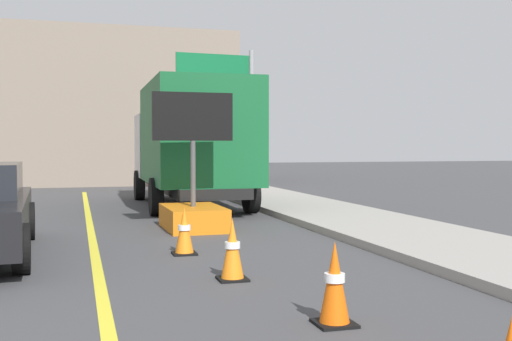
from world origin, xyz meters
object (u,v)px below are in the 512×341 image
Objects in this scene: box_truck at (191,141)px; traffic_cone_far_lane at (232,250)px; highway_guide_sign at (230,95)px; traffic_cone_curbside at (184,231)px; arrow_board_trailer at (193,205)px; traffic_cone_mid_lane at (335,284)px.

traffic_cone_far_lane is at bearing -97.07° from box_truck.
box_truck is 9.41m from traffic_cone_far_lane.
highway_guide_sign is at bearing 76.34° from traffic_cone_far_lane.
arrow_board_trailer is at bearing 76.99° from traffic_cone_curbside.
highway_guide_sign reaches higher than arrow_board_trailer.
highway_guide_sign reaches higher than box_truck.
traffic_cone_curbside is at bearing 99.78° from traffic_cone_mid_lane.
traffic_cone_mid_lane is (0.05, -6.89, -0.10)m from arrow_board_trailer.
arrow_board_trailer is at bearing 85.39° from traffic_cone_far_lane.
highway_guide_sign is 14.42m from traffic_cone_far_lane.
traffic_cone_curbside is at bearing -107.02° from highway_guide_sign.
traffic_cone_far_lane is at bearing -94.61° from arrow_board_trailer.
traffic_cone_curbside is (-0.65, -2.81, -0.13)m from arrow_board_trailer.
traffic_cone_curbside is (-0.26, 1.96, -0.02)m from traffic_cone_far_lane.
box_truck is 9.82× the size of traffic_cone_curbside.
traffic_cone_far_lane is (-0.44, 2.12, -0.01)m from traffic_cone_mid_lane.
box_truck is at bearing 86.44° from traffic_cone_mid_lane.
highway_guide_sign is at bearing 79.64° from traffic_cone_mid_lane.
arrow_board_trailer is 3.53× the size of traffic_cone_far_lane.
highway_guide_sign is at bearing 72.98° from traffic_cone_curbside.
traffic_cone_curbside is at bearing -103.01° from arrow_board_trailer.
traffic_cone_curbside is (-1.41, -7.28, -1.42)m from box_truck.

